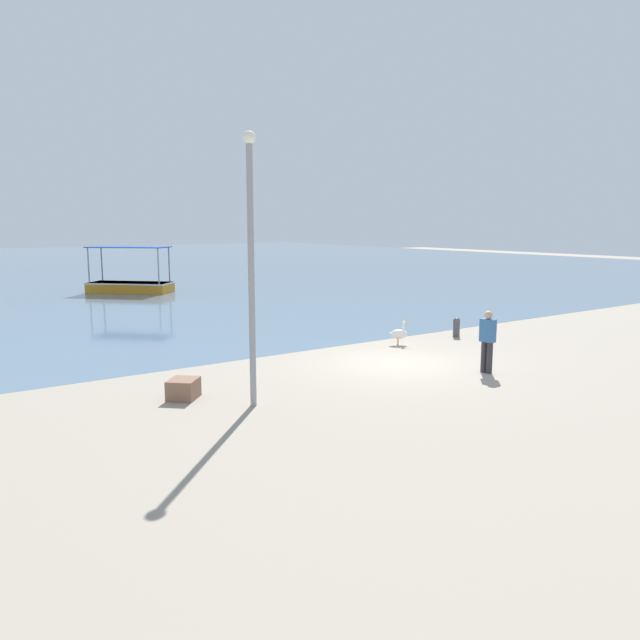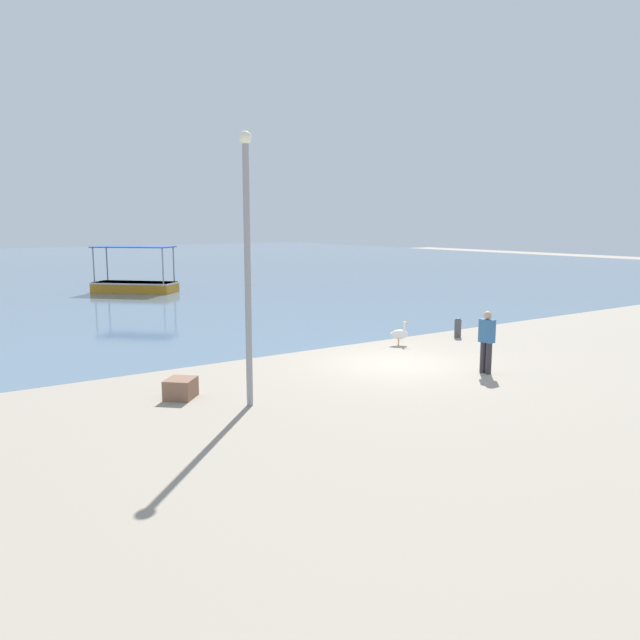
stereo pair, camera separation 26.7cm
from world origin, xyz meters
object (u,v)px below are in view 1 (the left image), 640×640
(fisherman_standing, at_px, (487,340))
(cargo_crate, at_px, (183,389))
(pelican, at_px, (399,334))
(mooring_bollard, at_px, (456,326))
(lamp_post, at_px, (251,256))
(fishing_boat_center, at_px, (130,284))

(fisherman_standing, height_order, cargo_crate, fisherman_standing)
(pelican, xyz_separation_m, cargo_crate, (-8.40, -1.88, -0.15))
(mooring_bollard, height_order, fisherman_standing, fisherman_standing)
(lamp_post, xyz_separation_m, cargo_crate, (-1.05, 1.42, -3.08))
(pelican, relative_size, lamp_post, 0.14)
(pelican, height_order, lamp_post, lamp_post)
(fishing_boat_center, relative_size, mooring_bollard, 6.71)
(cargo_crate, bearing_deg, fishing_boat_center, 74.40)
(fishing_boat_center, bearing_deg, fisherman_standing, -86.72)
(pelican, bearing_deg, fishing_boat_center, 95.93)
(pelican, bearing_deg, cargo_crate, -167.36)
(pelican, bearing_deg, fisherman_standing, -99.51)
(fishing_boat_center, relative_size, fisherman_standing, 2.74)
(fishing_boat_center, relative_size, lamp_post, 0.78)
(fishing_boat_center, height_order, lamp_post, lamp_post)
(pelican, xyz_separation_m, mooring_bollard, (2.65, -0.10, -0.01))
(lamp_post, xyz_separation_m, fisherman_standing, (6.64, -0.96, -2.41))
(fishing_boat_center, xyz_separation_m, fisherman_standing, (1.42, -24.81, 0.41))
(fisherman_standing, relative_size, cargo_crate, 2.42)
(fishing_boat_center, relative_size, cargo_crate, 6.63)
(fishing_boat_center, distance_m, pelican, 20.66)
(mooring_bollard, relative_size, fisherman_standing, 0.41)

